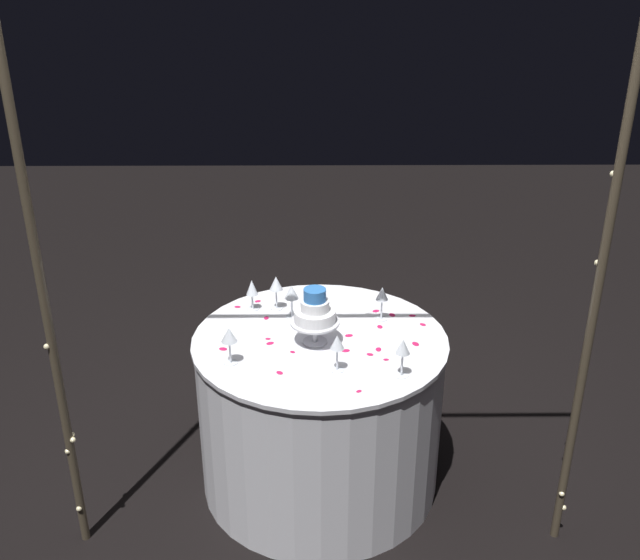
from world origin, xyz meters
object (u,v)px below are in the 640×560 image
wine_glass_2 (276,285)px  wine_glass_3 (403,349)px  tiered_cake (315,312)px  main_table (320,411)px  wine_glass_1 (292,294)px  wine_glass_6 (382,296)px  decorative_arch (321,206)px  wine_glass_4 (252,289)px  wine_glass_5 (337,344)px  wine_glass_0 (229,337)px  cake_knife (302,305)px

wine_glass_2 → wine_glass_3: (-0.54, 0.62, -0.00)m
tiered_cake → wine_glass_3: (-0.35, 0.28, -0.02)m
main_table → wine_glass_1: bearing=-56.9°
wine_glass_1 → tiered_cake: bearing=113.7°
wine_glass_6 → decorative_arch: bearing=63.1°
wine_glass_1 → wine_glass_2: wine_glass_2 is taller
tiered_cake → wine_glass_4: size_ratio=1.68×
wine_glass_3 → wine_glass_4: wine_glass_3 is taller
main_table → wine_glass_5: bearing=103.5°
main_table → wine_glass_6: wine_glass_6 is taller
wine_glass_1 → main_table: bearing=123.1°
decorative_arch → tiered_cake: (0.02, -0.35, -0.60)m
wine_glass_0 → wine_glass_2: bearing=-108.3°
decorative_arch → wine_glass_3: (-0.33, -0.07, -0.63)m
tiered_cake → wine_glass_3: size_ratio=1.54×
tiered_cake → wine_glass_5: size_ratio=1.59×
wine_glass_6 → wine_glass_0: bearing=30.6°
main_table → wine_glass_4: (0.33, -0.29, 0.51)m
main_table → wine_glass_5: wine_glass_5 is taller
wine_glass_2 → wine_glass_3: wine_glass_2 is taller
wine_glass_3 → wine_glass_4: 0.90m
main_table → wine_glass_1: size_ratio=7.01×
wine_glass_0 → wine_glass_3: (-0.71, 0.11, 0.00)m
main_table → wine_glass_5: (-0.07, 0.28, 0.52)m
wine_glass_0 → cake_knife: bearing=-118.2°
decorative_arch → wine_glass_3: bearing=-168.4°
decorative_arch → tiered_cake: bearing=-86.1°
wine_glass_0 → wine_glass_4: (-0.05, -0.51, -0.02)m
wine_glass_4 → wine_glass_6: 0.63m
wine_glass_6 → wine_glass_1: bearing=-3.4°
tiered_cake → wine_glass_4: bearing=-47.8°
wine_glass_2 → wine_glass_1: bearing=129.9°
tiered_cake → cake_knife: 0.41m
wine_glass_0 → cake_knife: size_ratio=0.57×
main_table → wine_glass_3: (-0.33, 0.33, 0.52)m
wine_glass_0 → wine_glass_5: 0.45m
decorative_arch → wine_glass_3: size_ratio=14.01×
wine_glass_1 → cake_knife: bearing=-110.6°
decorative_arch → wine_glass_2: bearing=-73.0°
tiered_cake → wine_glass_0: bearing=26.1°
main_table → cake_knife: cake_knife is taller
wine_glass_2 → wine_glass_4: wine_glass_2 is taller
wine_glass_2 → wine_glass_4: bearing=3.2°
wine_glass_0 → wine_glass_2: (-0.17, -0.52, 0.00)m
wine_glass_0 → wine_glass_2: size_ratio=0.97×
wine_glass_5 → wine_glass_0: bearing=-7.9°
main_table → wine_glass_3: bearing=135.2°
wine_glass_0 → wine_glass_1: wine_glass_0 is taller
wine_glass_4 → wine_glass_5: bearing=124.6°
main_table → cake_knife: size_ratio=3.95×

